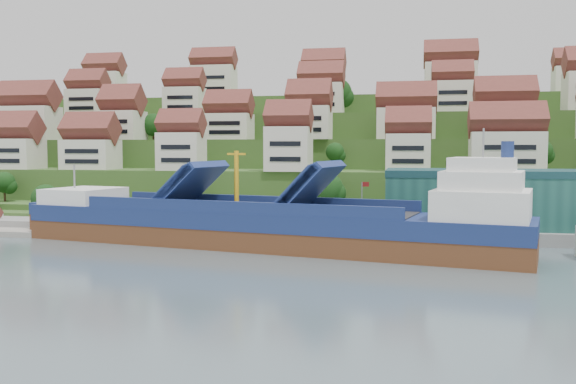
# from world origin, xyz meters

# --- Properties ---
(ground) EXTENTS (300.00, 300.00, 0.00)m
(ground) POSITION_xyz_m (0.00, 0.00, 0.00)
(ground) COLOR slate
(ground) RESTS_ON ground
(quay) EXTENTS (180.00, 14.00, 2.20)m
(quay) POSITION_xyz_m (20.00, 15.00, 1.10)
(quay) COLOR gray
(quay) RESTS_ON ground
(hillside) EXTENTS (260.00, 128.00, 31.00)m
(hillside) POSITION_xyz_m (0.00, 103.55, 10.66)
(hillside) COLOR #2D4C1E
(hillside) RESTS_ON ground
(hillside_village) EXTENTS (155.34, 65.27, 29.80)m
(hillside_village) POSITION_xyz_m (1.44, 60.26, 24.37)
(hillside_village) COLOR silver
(hillside_village) RESTS_ON ground
(hillside_trees) EXTENTS (144.78, 62.29, 31.99)m
(hillside_trees) POSITION_xyz_m (-5.92, 46.15, 17.37)
(hillside_trees) COLOR #194216
(hillside_trees) RESTS_ON ground
(warehouse) EXTENTS (60.00, 15.00, 10.00)m
(warehouse) POSITION_xyz_m (52.00, 17.00, 7.20)
(warehouse) COLOR #205850
(warehouse) RESTS_ON quay
(flagpole) EXTENTS (1.28, 0.16, 8.00)m
(flagpole) POSITION_xyz_m (18.11, 10.00, 6.88)
(flagpole) COLOR gray
(flagpole) RESTS_ON quay
(cargo_ship) EXTENTS (84.70, 29.33, 18.66)m
(cargo_ship) POSITION_xyz_m (4.80, -0.52, 3.50)
(cargo_ship) COLOR brown
(cargo_ship) RESTS_ON ground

